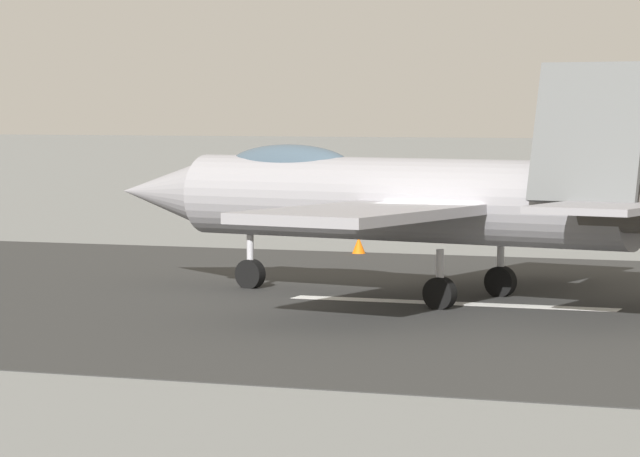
{
  "coord_description": "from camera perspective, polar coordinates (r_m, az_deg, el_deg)",
  "views": [
    {
      "loc": [
        -12.31,
        40.42,
        4.76
      ],
      "look_at": [
        0.6,
        6.39,
        2.2
      ],
      "focal_mm": 100.08,
      "sensor_mm": 36.0,
      "label": 1
    }
  ],
  "objects": [
    {
      "name": "marker_cone_mid",
      "position": [
        56.37,
        1.25,
        -0.54
      ],
      "size": [
        0.44,
        0.44,
        0.55
      ],
      "primitive_type": "cone",
      "color": "orange",
      "rests_on": "ground"
    },
    {
      "name": "ground_plane",
      "position": [
        42.52,
        3.82,
        -2.41
      ],
      "size": [
        400.0,
        400.0,
        0.0
      ],
      "primitive_type": "plane",
      "color": "slate"
    },
    {
      "name": "fighter_jet",
      "position": [
        43.35,
        2.66,
        1.02
      ],
      "size": [
        16.48,
        14.09,
        5.69
      ],
      "color": "gray",
      "rests_on": "ground"
    },
    {
      "name": "runway_strip",
      "position": [
        42.51,
        3.84,
        -2.4
      ],
      "size": [
        240.0,
        26.0,
        0.02
      ],
      "color": "#2E2E2D",
      "rests_on": "ground"
    }
  ]
}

